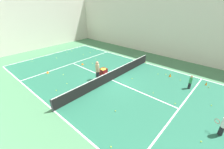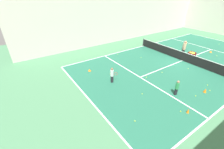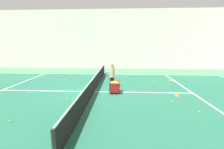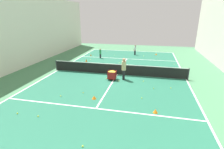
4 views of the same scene
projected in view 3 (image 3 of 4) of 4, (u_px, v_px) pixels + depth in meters
name	position (u px, v px, depth m)	size (l,w,h in m)	color
ground_plane	(94.00, 92.00, 9.49)	(33.52, 33.52, 0.00)	#477F56
court_playing_area	(94.00, 92.00, 9.49)	(11.52, 22.20, 0.00)	#23664C
line_sideline_left	(104.00, 74.00, 15.13)	(0.10, 22.20, 0.00)	white
line_service_near	(2.00, 90.00, 9.80)	(11.52, 0.10, 0.00)	white
line_service_far	(193.00, 93.00, 9.18)	(11.52, 0.10, 0.00)	white
line_centre_service	(94.00, 92.00, 9.49)	(0.10, 12.21, 0.00)	white
hall_enclosure_left	(107.00, 40.00, 18.10)	(0.15, 29.82, 7.01)	silver
tennis_net	(94.00, 84.00, 9.39)	(11.82, 0.10, 0.96)	#2D2D33
coach_at_net	(112.00, 74.00, 9.97)	(0.37, 0.68, 1.78)	black
ball_cart	(115.00, 85.00, 9.16)	(0.65, 0.61, 0.72)	maroon
training_cone_0	(171.00, 79.00, 12.35)	(0.26, 0.26, 0.22)	orange
training_cone_1	(177.00, 94.00, 8.74)	(0.28, 0.28, 0.21)	orange
tennis_ball_1	(130.00, 80.00, 12.45)	(0.07, 0.07, 0.07)	yellow
tennis_ball_3	(126.00, 77.00, 13.65)	(0.07, 0.07, 0.07)	yellow
tennis_ball_6	(4.00, 91.00, 9.44)	(0.07, 0.07, 0.07)	yellow
tennis_ball_7	(10.00, 121.00, 5.77)	(0.07, 0.07, 0.07)	yellow
tennis_ball_8	(154.00, 83.00, 11.64)	(0.07, 0.07, 0.07)	yellow
tennis_ball_10	(119.00, 89.00, 9.86)	(0.07, 0.07, 0.07)	yellow
tennis_ball_12	(172.00, 101.00, 7.82)	(0.07, 0.07, 0.07)	yellow
tennis_ball_17	(57.00, 74.00, 14.88)	(0.07, 0.07, 0.07)	yellow
tennis_ball_19	(65.00, 80.00, 12.64)	(0.07, 0.07, 0.07)	yellow
tennis_ball_22	(199.00, 112.00, 6.58)	(0.07, 0.07, 0.07)	yellow
tennis_ball_25	(30.00, 93.00, 9.16)	(0.07, 0.07, 0.07)	yellow
tennis_ball_29	(67.00, 99.00, 8.14)	(0.07, 0.07, 0.07)	yellow
tennis_ball_30	(114.00, 95.00, 8.79)	(0.07, 0.07, 0.07)	yellow
tennis_ball_33	(115.00, 82.00, 11.74)	(0.07, 0.07, 0.07)	yellow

